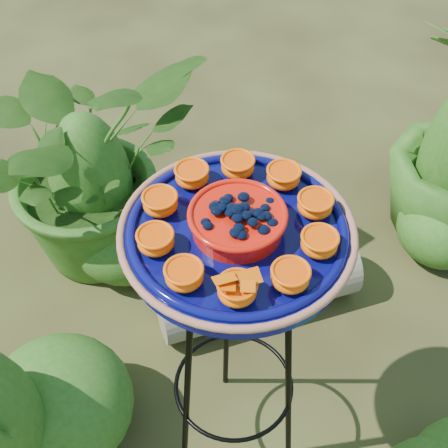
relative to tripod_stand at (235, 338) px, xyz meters
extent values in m
plane|color=black|center=(0.09, 0.14, -0.54)|extent=(20.00, 20.00, 0.00)
torus|color=black|center=(0.00, 0.00, 0.34)|extent=(0.27, 0.27, 0.02)
torus|color=black|center=(0.00, 0.00, -0.23)|extent=(0.33, 0.33, 0.01)
cylinder|color=black|center=(-0.01, 0.14, -0.10)|extent=(0.02, 0.09, 0.87)
cylinder|color=black|center=(-0.12, -0.08, -0.10)|extent=(0.08, 0.06, 0.87)
cylinder|color=black|center=(0.13, -0.07, -0.10)|extent=(0.08, 0.05, 0.87)
cylinder|color=#070851|center=(0.00, 0.00, 0.37)|extent=(0.47, 0.47, 0.04)
torus|color=#B0744F|center=(0.00, 0.00, 0.39)|extent=(0.47, 0.47, 0.02)
torus|color=#070851|center=(0.00, 0.00, 0.39)|extent=(0.43, 0.43, 0.02)
cylinder|color=red|center=(0.00, 0.00, 0.41)|extent=(0.18, 0.18, 0.04)
torus|color=red|center=(0.00, 0.00, 0.43)|extent=(0.19, 0.19, 0.01)
ellipsoid|color=black|center=(0.00, 0.00, 0.44)|extent=(0.15, 0.15, 0.03)
ellipsoid|color=orange|center=(0.16, 0.04, 0.41)|extent=(0.07, 0.07, 0.03)
cylinder|color=#E86504|center=(0.16, 0.04, 0.42)|extent=(0.06, 0.06, 0.01)
ellipsoid|color=orange|center=(0.11, 0.12, 0.41)|extent=(0.07, 0.07, 0.03)
cylinder|color=#E86504|center=(0.11, 0.12, 0.42)|extent=(0.06, 0.06, 0.01)
ellipsoid|color=orange|center=(0.01, 0.16, 0.41)|extent=(0.07, 0.07, 0.03)
cylinder|color=#E86504|center=(0.01, 0.16, 0.42)|extent=(0.06, 0.06, 0.01)
ellipsoid|color=orange|center=(-0.08, 0.14, 0.41)|extent=(0.07, 0.07, 0.03)
cylinder|color=#E86504|center=(-0.08, 0.14, 0.42)|extent=(0.06, 0.06, 0.01)
ellipsoid|color=orange|center=(-0.15, 0.06, 0.41)|extent=(0.07, 0.07, 0.03)
cylinder|color=#E86504|center=(-0.15, 0.06, 0.42)|extent=(0.06, 0.06, 0.01)
ellipsoid|color=orange|center=(-0.16, -0.04, 0.41)|extent=(0.07, 0.07, 0.03)
cylinder|color=#E86504|center=(-0.16, -0.04, 0.42)|extent=(0.06, 0.06, 0.01)
ellipsoid|color=orange|center=(-0.11, -0.12, 0.41)|extent=(0.07, 0.07, 0.03)
cylinder|color=#E86504|center=(-0.11, -0.12, 0.42)|extent=(0.06, 0.06, 0.01)
ellipsoid|color=orange|center=(-0.01, -0.16, 0.41)|extent=(0.07, 0.07, 0.03)
cylinder|color=#E86504|center=(-0.01, -0.16, 0.42)|extent=(0.06, 0.06, 0.01)
ellipsoid|color=orange|center=(0.08, -0.14, 0.41)|extent=(0.07, 0.07, 0.03)
cylinder|color=#E86504|center=(0.08, -0.14, 0.42)|extent=(0.06, 0.06, 0.01)
ellipsoid|color=orange|center=(0.15, -0.06, 0.41)|extent=(0.07, 0.07, 0.03)
cylinder|color=#E86504|center=(0.15, -0.06, 0.42)|extent=(0.06, 0.06, 0.01)
cylinder|color=black|center=(-0.01, -0.16, 0.43)|extent=(0.01, 0.03, 0.00)
cube|color=#FF6E05|center=(-0.04, -0.16, 0.44)|extent=(0.05, 0.04, 0.01)
cube|color=#FF6E05|center=(0.01, -0.16, 0.44)|extent=(0.05, 0.04, 0.01)
cylinder|color=gray|center=(0.12, 0.47, -0.42)|extent=(0.72, 0.39, 0.23)
imported|color=#224F15|center=(-0.43, 0.80, -0.11)|extent=(1.01, 0.98, 0.85)
camera|label=1|loc=(-0.09, -0.80, 1.29)|focal=50.00mm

